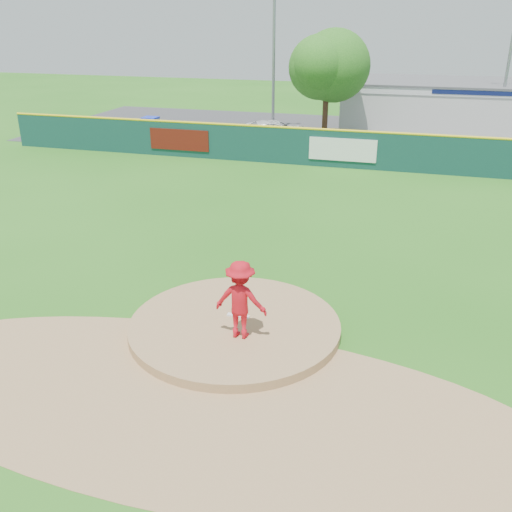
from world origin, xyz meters
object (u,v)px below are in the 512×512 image
(pitcher, at_px, (241,300))
(deciduous_tree, at_px, (327,68))
(light_pole_left, at_px, (274,40))
(playground_slide, at_px, (150,129))
(van, at_px, (276,133))
(pool_building_grp, at_px, (452,105))
(light_pole_right, at_px, (511,50))

(pitcher, height_order, deciduous_tree, deciduous_tree)
(light_pole_left, bearing_deg, playground_slide, -143.74)
(van, distance_m, light_pole_left, 6.87)
(playground_slide, xyz_separation_m, light_pole_left, (6.97, 5.12, 5.30))
(pool_building_grp, height_order, deciduous_tree, deciduous_tree)
(deciduous_tree, xyz_separation_m, light_pole_right, (11.00, 4.00, 0.99))
(pool_building_grp, relative_size, light_pole_right, 1.52)
(van, relative_size, deciduous_tree, 0.72)
(deciduous_tree, bearing_deg, pitcher, -84.73)
(playground_slide, bearing_deg, light_pole_right, 17.94)
(pool_building_grp, relative_size, playground_slide, 5.63)
(van, distance_m, light_pole_right, 15.80)
(pool_building_grp, relative_size, deciduous_tree, 2.07)
(van, xyz_separation_m, light_pole_right, (13.73, 6.19, 4.79))
(pitcher, relative_size, playground_slide, 0.74)
(pitcher, height_order, playground_slide, pitcher)
(light_pole_right, bearing_deg, deciduous_tree, -160.02)
(deciduous_tree, xyz_separation_m, light_pole_left, (-4.00, 2.00, 1.50))
(deciduous_tree, relative_size, light_pole_left, 0.67)
(pitcher, relative_size, light_pole_right, 0.20)
(pool_building_grp, distance_m, playground_slide, 21.52)
(van, distance_m, deciduous_tree, 5.16)
(light_pole_right, bearing_deg, pool_building_grp, 135.05)
(pitcher, distance_m, playground_slide, 26.15)
(light_pole_right, bearing_deg, pitcher, -106.26)
(playground_slide, height_order, light_pole_right, light_pole_right)
(pitcher, xyz_separation_m, light_pole_left, (-6.36, 27.60, 4.80))
(pitcher, height_order, light_pole_left, light_pole_left)
(light_pole_left, bearing_deg, light_pole_right, 7.59)
(van, distance_m, pool_building_grp, 14.15)
(pool_building_grp, bearing_deg, deciduous_tree, -138.84)
(pitcher, relative_size, van, 0.38)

